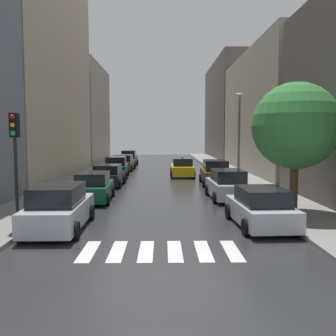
% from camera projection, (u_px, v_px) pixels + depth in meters
% --- Properties ---
extents(ground_plane, '(28.00, 72.00, 0.04)m').
position_uv_depth(ground_plane, '(162.00, 176.00, 33.40)').
color(ground_plane, '#29292C').
extents(sidewalk_left, '(3.00, 72.00, 0.15)m').
position_uv_depth(sidewalk_left, '(88.00, 175.00, 33.29)').
color(sidewalk_left, gray).
rests_on(sidewalk_left, ground).
extents(sidewalk_right, '(3.00, 72.00, 0.15)m').
position_uv_depth(sidewalk_right, '(235.00, 175.00, 33.48)').
color(sidewalk_right, gray).
rests_on(sidewalk_right, ground).
extents(crosswalk_stripes, '(4.95, 2.20, 0.01)m').
position_uv_depth(crosswalk_stripes, '(160.00, 251.00, 11.80)').
color(crosswalk_stripes, silver).
rests_on(crosswalk_stripes, ground).
extents(building_left_mid, '(6.00, 19.82, 22.33)m').
position_uv_depth(building_left_mid, '(30.00, 45.00, 31.49)').
color(building_left_mid, '#B2A38C').
rests_on(building_left_mid, ground).
extents(building_left_far, '(6.00, 14.92, 12.68)m').
position_uv_depth(building_left_far, '(79.00, 114.00, 50.01)').
color(building_left_far, '#9E9384').
rests_on(building_left_far, ground).
extents(building_right_mid, '(6.00, 21.77, 11.59)m').
position_uv_depth(building_right_mid, '(274.00, 113.00, 36.82)').
color(building_right_mid, '#9E9384').
rests_on(building_right_mid, ground).
extents(building_right_far, '(6.00, 21.86, 14.80)m').
position_uv_depth(building_right_far, '(232.00, 111.00, 59.12)').
color(building_right_far, '#564C47').
rests_on(building_right_far, ground).
extents(parked_car_left_nearest, '(2.16, 4.72, 1.74)m').
position_uv_depth(parked_car_left_nearest, '(59.00, 208.00, 14.49)').
color(parked_car_left_nearest, '#B2B7BF').
rests_on(parked_car_left_nearest, ground).
extents(parked_car_left_second, '(2.17, 4.41, 1.60)m').
position_uv_depth(parked_car_left_second, '(93.00, 187.00, 20.72)').
color(parked_car_left_second, '#0C4C2D').
rests_on(parked_car_left_second, ground).
extents(parked_car_left_third, '(2.22, 4.16, 1.53)m').
position_uv_depth(parked_car_left_third, '(108.00, 176.00, 26.85)').
color(parked_car_left_third, black).
rests_on(parked_car_left_third, ground).
extents(parked_car_left_fourth, '(2.22, 4.60, 1.78)m').
position_uv_depth(parked_car_left_fourth, '(116.00, 168.00, 32.35)').
color(parked_car_left_fourth, '#0C4C2D').
rests_on(parked_car_left_fourth, ground).
extents(parked_car_left_fifth, '(2.21, 4.69, 1.60)m').
position_uv_depth(parked_car_left_fifth, '(124.00, 163.00, 38.85)').
color(parked_car_left_fifth, brown).
rests_on(parked_car_left_fifth, ground).
extents(parked_car_left_sixth, '(1.98, 4.50, 1.80)m').
position_uv_depth(parked_car_left_sixth, '(129.00, 158.00, 44.96)').
color(parked_car_left_sixth, '#0C4C2D').
rests_on(parked_car_left_sixth, ground).
extents(parked_car_right_nearest, '(2.29, 4.31, 1.57)m').
position_uv_depth(parked_car_right_nearest, '(261.00, 208.00, 14.92)').
color(parked_car_right_nearest, '#B2B7BF').
rests_on(parked_car_right_nearest, ground).
extents(parked_car_right_second, '(2.18, 4.32, 1.69)m').
position_uv_depth(parked_car_right_second, '(227.00, 185.00, 21.30)').
color(parked_car_right_second, '#B2B7BF').
rests_on(parked_car_right_second, ground).
extents(parked_car_right_third, '(2.12, 4.48, 1.81)m').
position_uv_depth(parked_car_right_third, '(215.00, 173.00, 27.47)').
color(parked_car_right_third, brown).
rests_on(parked_car_right_third, ground).
extents(taxi_midroad, '(2.07, 4.32, 1.81)m').
position_uv_depth(taxi_midroad, '(182.00, 168.00, 32.86)').
color(taxi_midroad, yellow).
rests_on(taxi_midroad, ground).
extents(street_tree_right, '(3.86, 3.86, 5.82)m').
position_uv_depth(street_tree_right, '(296.00, 126.00, 16.66)').
color(street_tree_right, '#513823').
rests_on(street_tree_right, sidewalk_right).
extents(traffic_light_left_corner, '(0.30, 0.42, 4.30)m').
position_uv_depth(traffic_light_left_corner, '(15.00, 144.00, 14.03)').
color(traffic_light_left_corner, black).
rests_on(traffic_light_left_corner, sidewalk_left).
extents(lamp_post_right, '(0.60, 0.28, 6.44)m').
position_uv_depth(lamp_post_right, '(239.00, 131.00, 26.89)').
color(lamp_post_right, '#595B60').
rests_on(lamp_post_right, sidewalk_right).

